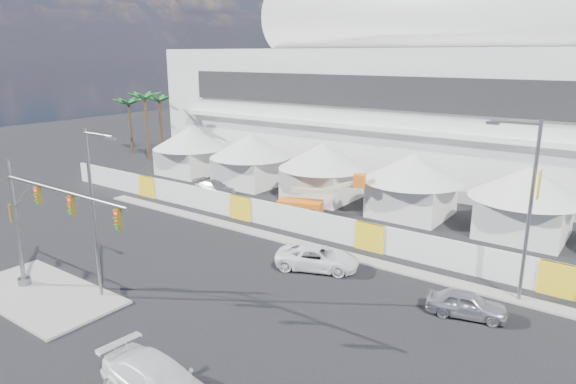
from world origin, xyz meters
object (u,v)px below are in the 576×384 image
Objects in this scene: pickup_curb at (317,258)px; streetlight_median at (95,203)px; sedan_silver at (467,304)px; traffic_mast at (36,224)px; lot_car_c at (215,188)px; boom_lift at (307,203)px; streetlight_curb at (527,199)px; pickup_near at (159,384)px.

streetlight_median reaches higher than pickup_curb.
sedan_silver is at bearing -115.60° from pickup_curb.
streetlight_median is at bearing 106.00° from sedan_silver.
pickup_curb is at bearing 50.25° from traffic_mast.
streetlight_median is (10.44, -19.83, 4.93)m from lot_car_c.
sedan_silver is 0.43× the size of streetlight_median.
lot_car_c is 11.05m from boom_lift.
streetlight_curb is 19.97m from boom_lift.
streetlight_curb reaches higher than boom_lift.
boom_lift reaches higher than sedan_silver.
streetlight_median reaches higher than boom_lift.
traffic_mast is 3.62m from streetlight_median.
lot_car_c is at bearing 44.21° from pickup_near.
boom_lift reaches higher than lot_car_c.
sedan_silver is at bearing 30.64° from traffic_mast.
boom_lift reaches higher than pickup_curb.
streetlight_curb reaches higher than streetlight_median.
pickup_curb is 0.91× the size of pickup_near.
traffic_mast is (-20.15, -11.93, 3.70)m from sedan_silver.
boom_lift is (11.05, -0.10, 0.34)m from lot_car_c.
traffic_mast is (7.61, -21.74, 3.71)m from lot_car_c.
streetlight_curb is at bearing 35.32° from traffic_mast.
traffic_mast is (-12.52, 2.26, 3.55)m from pickup_near.
streetlight_curb is (18.95, 13.52, 0.28)m from streetlight_median.
boom_lift is at bearing 161.28° from streetlight_curb.
streetlight_median is 0.94× the size of streetlight_curb.
lot_car_c is 23.33m from traffic_mast.
streetlight_median is at bearing 70.96° from pickup_near.
sedan_silver is 0.37× the size of traffic_mast.
pickup_near is 0.54× the size of traffic_mast.
streetlight_median reaches higher than sedan_silver.
streetlight_median is 23.28m from streetlight_curb.
streetlight_curb reaches higher than pickup_curb.
pickup_near is 0.76× the size of boom_lift.
boom_lift is (-18.34, 6.21, -4.88)m from streetlight_curb.
streetlight_curb reaches higher than sedan_silver.
pickup_curb is (-9.74, 0.58, 0.04)m from sedan_silver.
pickup_near reaches higher than sedan_silver.
pickup_near is 1.24× the size of lot_car_c.
streetlight_median is (2.82, 1.91, 1.22)m from traffic_mast.
pickup_near is 0.58× the size of streetlight_curb.
streetlight_median is 1.23× the size of boom_lift.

